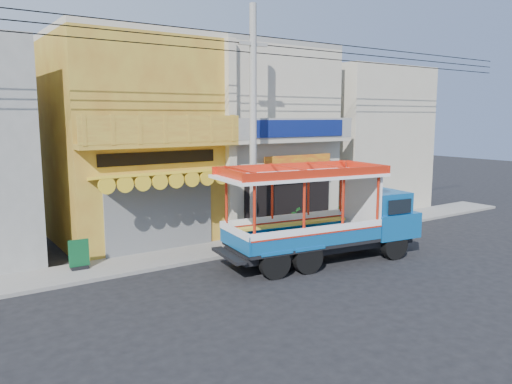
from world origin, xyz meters
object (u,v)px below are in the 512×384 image
Objects in this scene: utility_pole at (256,117)px; potted_plant_b at (308,223)px; songthaew_truck at (335,214)px; potted_plant_a at (292,222)px; green_sign at (79,257)px; potted_plant_c at (342,213)px.

potted_plant_b is at bearing 7.80° from utility_pole.
potted_plant_b is (2.87, 0.39, -4.42)m from utility_pole.
utility_pole reaches higher than songthaew_truck.
potted_plant_b is at bearing -100.67° from potted_plant_a.
green_sign is at bearing 43.20° from potted_plant_b.
potted_plant_b is at bearing 66.24° from songthaew_truck.
songthaew_truck reaches higher than potted_plant_b.
songthaew_truck is at bearing -24.08° from green_sign.
songthaew_truck is 3.42m from potted_plant_b.
utility_pole is 7.26m from potted_plant_c.
potted_plant_a is 0.66m from potted_plant_b.
potted_plant_b is (1.31, 2.98, -1.03)m from songthaew_truck.
green_sign reaches higher than potted_plant_b.
utility_pole is 28.59× the size of green_sign.
potted_plant_a is at bearing 76.61° from songthaew_truck.
potted_plant_b is at bearing -3.39° from green_sign.
green_sign is 8.71m from potted_plant_a.
potted_plant_a is (8.71, -0.12, 0.14)m from green_sign.
green_sign is 1.01× the size of potted_plant_c.
potted_plant_c is at bearing 43.05° from songthaew_truck.
utility_pole reaches higher than potted_plant_b.
songthaew_truck reaches higher than potted_plant_a.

